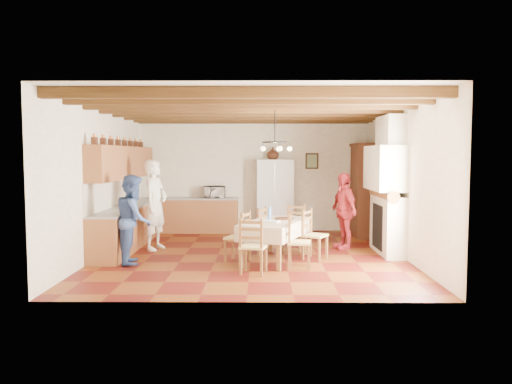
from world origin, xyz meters
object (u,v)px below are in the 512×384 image
(person_woman_blue, at_px, (134,219))
(person_woman_red, at_px, (344,211))
(chair_right_far, at_px, (315,234))
(chair_end_far, at_px, (294,228))
(chair_right_near, at_px, (299,241))
(refrigerator, at_px, (274,196))
(microwave, at_px, (215,192))
(chair_left_near, at_px, (237,237))
(chair_left_far, at_px, (255,231))
(chair_end_near, at_px, (253,246))
(hutch, at_px, (364,190))
(person_man, at_px, (155,205))
(dining_table, at_px, (275,225))

(person_woman_blue, bearing_deg, person_woman_red, -80.63)
(chair_right_far, distance_m, chair_end_far, 0.94)
(chair_right_near, distance_m, chair_end_far, 1.65)
(refrigerator, distance_m, microwave, 1.56)
(chair_right_near, bearing_deg, chair_left_near, 72.65)
(chair_left_far, height_order, chair_end_near, same)
(chair_left_far, distance_m, chair_end_far, 0.92)
(chair_right_near, relative_size, chair_end_far, 1.00)
(refrigerator, xyz_separation_m, hutch, (2.20, -0.70, 0.20))
(chair_right_far, height_order, microwave, microwave)
(chair_left_near, bearing_deg, microwave, -147.76)
(chair_end_far, bearing_deg, person_woman_blue, -135.67)
(chair_end_near, height_order, person_woman_red, person_woman_red)
(chair_end_far, xyz_separation_m, person_woman_red, (1.08, 0.20, 0.34))
(chair_right_far, relative_size, person_woman_red, 0.58)
(chair_left_far, height_order, chair_end_far, same)
(chair_left_near, height_order, chair_end_near, same)
(microwave, bearing_deg, chair_left_near, -86.41)
(chair_left_near, bearing_deg, chair_end_far, 155.53)
(person_woman_red, bearing_deg, person_man, -106.10)
(refrigerator, xyz_separation_m, chair_end_near, (-0.48, -4.68, -0.46))
(chair_right_near, distance_m, person_woman_red, 2.17)
(person_man, bearing_deg, person_woman_blue, -168.55)
(person_woman_blue, bearing_deg, chair_end_near, -119.77)
(person_man, distance_m, microwave, 2.62)
(refrigerator, bearing_deg, chair_left_far, -103.27)
(dining_table, bearing_deg, chair_end_far, 66.90)
(chair_end_near, relative_size, microwave, 1.76)
(chair_end_near, height_order, microwave, microwave)
(chair_left_near, xyz_separation_m, chair_left_far, (0.32, 0.75, 0.00))
(chair_left_far, distance_m, chair_right_near, 1.49)
(hutch, distance_m, chair_right_far, 3.24)
(microwave, bearing_deg, chair_right_near, -73.61)
(refrigerator, relative_size, chair_right_far, 1.97)
(chair_left_near, bearing_deg, chair_right_near, 86.48)
(hutch, height_order, chair_right_far, hutch)
(chair_right_near, xyz_separation_m, person_woman_red, (1.09, 1.85, 0.34))
(chair_end_far, bearing_deg, refrigerator, 119.20)
(chair_left_far, bearing_deg, dining_table, 56.37)
(chair_end_near, bearing_deg, microwave, -63.75)
(chair_end_near, xyz_separation_m, person_man, (-2.11, 2.14, 0.48))
(chair_end_far, bearing_deg, person_woman_red, 32.02)
(chair_right_far, bearing_deg, chair_left_far, 98.39)
(dining_table, height_order, microwave, microwave)
(chair_end_far, bearing_deg, chair_right_near, -68.79)
(dining_table, distance_m, person_woman_blue, 2.64)
(refrigerator, distance_m, chair_right_near, 4.29)
(person_man, xyz_separation_m, microwave, (1.04, 2.40, 0.09))
(chair_left_near, distance_m, person_woman_red, 2.62)
(chair_end_far, xyz_separation_m, person_man, (-2.94, 0.07, 0.48))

